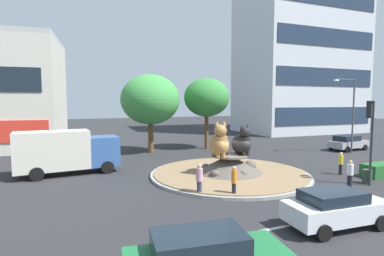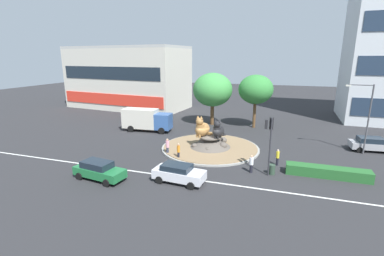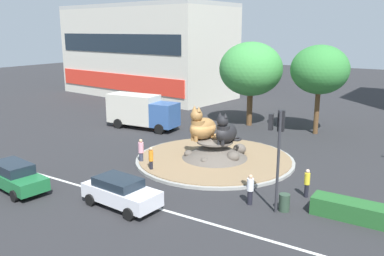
{
  "view_description": "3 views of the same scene",
  "coord_description": "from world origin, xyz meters",
  "px_view_note": "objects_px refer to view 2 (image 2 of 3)",
  "views": [
    {
      "loc": [
        -10.43,
        -18.06,
        5.17
      ],
      "look_at": [
        -2.54,
        0.78,
        3.39
      ],
      "focal_mm": 27.87,
      "sensor_mm": 36.0,
      "label": 1
    },
    {
      "loc": [
        7.33,
        -29.19,
        10.2
      ],
      "look_at": [
        -1.86,
        -1.06,
        2.56
      ],
      "focal_mm": 25.71,
      "sensor_mm": 36.0,
      "label": 2
    },
    {
      "loc": [
        13.45,
        -23.94,
        9.02
      ],
      "look_at": [
        -1.53,
        -0.58,
        2.3
      ],
      "focal_mm": 38.07,
      "sensor_mm": 36.0,
      "label": 3
    }
  ],
  "objects_px": {
    "streetlight_arm": "(366,114)",
    "parked_car_right": "(179,173)",
    "broadleaf_tree_behind_island": "(256,90)",
    "pedestrian_white_shirt": "(251,164)",
    "shophouse_block": "(128,77)",
    "pedestrian_yellow_shirt": "(278,157)",
    "delivery_box_truck": "(146,119)",
    "cat_statue_black": "(218,130)",
    "litter_bin": "(272,169)",
    "cat_statue_tabby": "(202,128)",
    "second_tree_near_tower": "(213,90)",
    "pedestrian_pink_shirt": "(167,146)",
    "sedan_on_far_lane": "(99,170)",
    "pedestrian_orange_shirt": "(178,151)",
    "traffic_light_mast": "(270,134)",
    "hatchback_near_shophouse": "(372,144)"
  },
  "relations": [
    {
      "from": "pedestrian_yellow_shirt",
      "to": "parked_car_right",
      "type": "height_order",
      "value": "pedestrian_yellow_shirt"
    },
    {
      "from": "shophouse_block",
      "to": "second_tree_near_tower",
      "type": "distance_m",
      "value": 22.66
    },
    {
      "from": "second_tree_near_tower",
      "to": "parked_car_right",
      "type": "relative_size",
      "value": 1.79
    },
    {
      "from": "pedestrian_orange_shirt",
      "to": "pedestrian_white_shirt",
      "type": "height_order",
      "value": "pedestrian_orange_shirt"
    },
    {
      "from": "cat_statue_tabby",
      "to": "cat_statue_black",
      "type": "bearing_deg",
      "value": 111.94
    },
    {
      "from": "traffic_light_mast",
      "to": "pedestrian_white_shirt",
      "type": "relative_size",
      "value": 3.14
    },
    {
      "from": "broadleaf_tree_behind_island",
      "to": "pedestrian_white_shirt",
      "type": "height_order",
      "value": "broadleaf_tree_behind_island"
    },
    {
      "from": "second_tree_near_tower",
      "to": "delivery_box_truck",
      "type": "relative_size",
      "value": 1.13
    },
    {
      "from": "pedestrian_pink_shirt",
      "to": "cat_statue_tabby",
      "type": "bearing_deg",
      "value": -13.32
    },
    {
      "from": "second_tree_near_tower",
      "to": "pedestrian_orange_shirt",
      "type": "xyz_separation_m",
      "value": [
        0.42,
        -15.8,
        -4.48
      ]
    },
    {
      "from": "cat_statue_black",
      "to": "litter_bin",
      "type": "xyz_separation_m",
      "value": [
        6.12,
        -5.08,
        -1.83
      ]
    },
    {
      "from": "pedestrian_orange_shirt",
      "to": "delivery_box_truck",
      "type": "distance_m",
      "value": 12.44
    },
    {
      "from": "cat_statue_black",
      "to": "pedestrian_yellow_shirt",
      "type": "xyz_separation_m",
      "value": [
        6.53,
        -2.72,
        -1.41
      ]
    },
    {
      "from": "pedestrian_pink_shirt",
      "to": "delivery_box_truck",
      "type": "relative_size",
      "value": 0.25
    },
    {
      "from": "sedan_on_far_lane",
      "to": "delivery_box_truck",
      "type": "distance_m",
      "value": 16.11
    },
    {
      "from": "streetlight_arm",
      "to": "pedestrian_pink_shirt",
      "type": "height_order",
      "value": "streetlight_arm"
    },
    {
      "from": "streetlight_arm",
      "to": "hatchback_near_shophouse",
      "type": "relative_size",
      "value": 1.61
    },
    {
      "from": "shophouse_block",
      "to": "parked_car_right",
      "type": "distance_m",
      "value": 38.44
    },
    {
      "from": "shophouse_block",
      "to": "second_tree_near_tower",
      "type": "xyz_separation_m",
      "value": [
        20.43,
        -9.78,
        -0.74
      ]
    },
    {
      "from": "cat_statue_tabby",
      "to": "delivery_box_truck",
      "type": "distance_m",
      "value": 10.9
    },
    {
      "from": "pedestrian_pink_shirt",
      "to": "parked_car_right",
      "type": "bearing_deg",
      "value": -120.01
    },
    {
      "from": "sedan_on_far_lane",
      "to": "litter_bin",
      "type": "xyz_separation_m",
      "value": [
        14.07,
        5.67,
        -0.38
      ]
    },
    {
      "from": "pedestrian_pink_shirt",
      "to": "sedan_on_far_lane",
      "type": "relative_size",
      "value": 0.38
    },
    {
      "from": "broadleaf_tree_behind_island",
      "to": "second_tree_near_tower",
      "type": "bearing_deg",
      "value": -178.56
    },
    {
      "from": "delivery_box_truck",
      "to": "parked_car_right",
      "type": "bearing_deg",
      "value": -58.44
    },
    {
      "from": "streetlight_arm",
      "to": "parked_car_right",
      "type": "bearing_deg",
      "value": 43.07
    },
    {
      "from": "shophouse_block",
      "to": "pedestrian_pink_shirt",
      "type": "height_order",
      "value": "shophouse_block"
    },
    {
      "from": "pedestrian_yellow_shirt",
      "to": "hatchback_near_shophouse",
      "type": "bearing_deg",
      "value": -104.44
    },
    {
      "from": "traffic_light_mast",
      "to": "pedestrian_yellow_shirt",
      "type": "height_order",
      "value": "traffic_light_mast"
    },
    {
      "from": "litter_bin",
      "to": "sedan_on_far_lane",
      "type": "bearing_deg",
      "value": -158.05
    },
    {
      "from": "pedestrian_orange_shirt",
      "to": "litter_bin",
      "type": "xyz_separation_m",
      "value": [
        9.26,
        -0.84,
        -0.48
      ]
    },
    {
      "from": "parked_car_right",
      "to": "second_tree_near_tower",
      "type": "bearing_deg",
      "value": 100.65
    },
    {
      "from": "pedestrian_pink_shirt",
      "to": "pedestrian_orange_shirt",
      "type": "bearing_deg",
      "value": -91.43
    },
    {
      "from": "pedestrian_white_shirt",
      "to": "hatchback_near_shophouse",
      "type": "height_order",
      "value": "pedestrian_white_shirt"
    },
    {
      "from": "cat_statue_tabby",
      "to": "hatchback_near_shophouse",
      "type": "height_order",
      "value": "cat_statue_tabby"
    },
    {
      "from": "pedestrian_pink_shirt",
      "to": "parked_car_right",
      "type": "height_order",
      "value": "pedestrian_pink_shirt"
    },
    {
      "from": "pedestrian_orange_shirt",
      "to": "traffic_light_mast",
      "type": "bearing_deg",
      "value": 162.0
    },
    {
      "from": "pedestrian_yellow_shirt",
      "to": "sedan_on_far_lane",
      "type": "relative_size",
      "value": 0.34
    },
    {
      "from": "pedestrian_yellow_shirt",
      "to": "delivery_box_truck",
      "type": "distance_m",
      "value": 19.61
    },
    {
      "from": "cat_statue_tabby",
      "to": "cat_statue_black",
      "type": "height_order",
      "value": "cat_statue_tabby"
    },
    {
      "from": "broadleaf_tree_behind_island",
      "to": "hatchback_near_shophouse",
      "type": "bearing_deg",
      "value": -26.68
    },
    {
      "from": "cat_statue_black",
      "to": "shophouse_block",
      "type": "xyz_separation_m",
      "value": [
        -24.0,
        21.35,
        3.87
      ]
    },
    {
      "from": "shophouse_block",
      "to": "pedestrian_pink_shirt",
      "type": "relative_size",
      "value": 14.03
    },
    {
      "from": "cat_statue_tabby",
      "to": "pedestrian_yellow_shirt",
      "type": "relative_size",
      "value": 1.58
    },
    {
      "from": "shophouse_block",
      "to": "parked_car_right",
      "type": "relative_size",
      "value": 5.69
    },
    {
      "from": "streetlight_arm",
      "to": "pedestrian_orange_shirt",
      "type": "xyz_separation_m",
      "value": [
        -18.19,
        -7.82,
        -3.47
      ]
    },
    {
      "from": "cat_statue_black",
      "to": "litter_bin",
      "type": "height_order",
      "value": "cat_statue_black"
    },
    {
      "from": "cat_statue_black",
      "to": "delivery_box_truck",
      "type": "xyz_separation_m",
      "value": [
        -11.5,
        4.94,
        -0.58
      ]
    },
    {
      "from": "broadleaf_tree_behind_island",
      "to": "pedestrian_pink_shirt",
      "type": "height_order",
      "value": "broadleaf_tree_behind_island"
    },
    {
      "from": "pedestrian_yellow_shirt",
      "to": "parked_car_right",
      "type": "distance_m",
      "value": 10.11
    }
  ]
}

